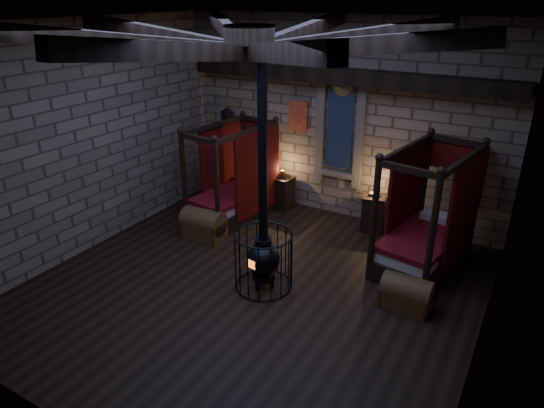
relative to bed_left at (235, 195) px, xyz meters
The scene contains 8 objects.
room 4.29m from the bed_left, 48.54° to the right, with size 7.02×7.02×4.29m.
bed_left is the anchor object (origin of this frame).
bed_right 4.13m from the bed_left, ahead, with size 1.43×2.23×2.18m.
trunk_left 1.18m from the bed_left, 89.29° to the right, with size 0.88×0.59×0.62m.
trunk_right 4.50m from the bed_left, 19.34° to the right, with size 0.76×0.48×0.56m.
nightstand_left 1.14m from the bed_left, 52.76° to the left, with size 0.52×0.50×0.92m.
nightstand_right 2.98m from the bed_left, 16.82° to the left, with size 0.57×0.56×0.83m.
stove 2.91m from the bed_left, 46.46° to the right, with size 0.97×0.97×4.05m.
Camera 1 is at (3.76, -5.85, 4.58)m, focal length 32.00 mm.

